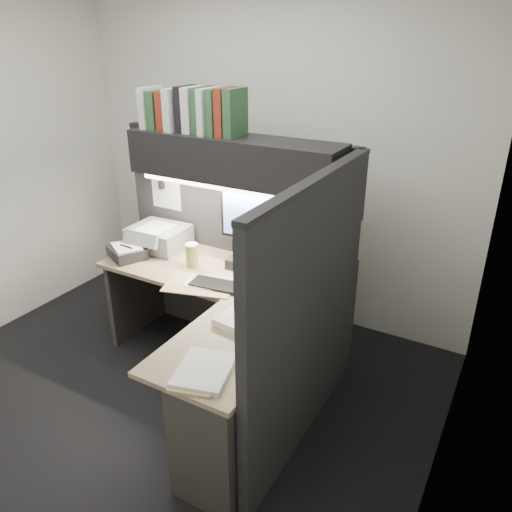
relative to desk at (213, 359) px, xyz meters
name	(u,v)px	position (x,y,z in m)	size (l,w,h in m)	color
floor	(164,393)	(-0.43, 0.00, -0.44)	(3.50, 3.50, 0.00)	black
wall_back	(269,156)	(-0.43, 1.50, 0.91)	(3.50, 0.04, 2.70)	white
wall_right	(465,275)	(1.32, 0.00, 0.91)	(0.04, 3.00, 2.70)	white
partition_back	(236,242)	(-0.40, 0.93, 0.36)	(1.90, 0.06, 1.60)	black
partition_right	(310,319)	(0.55, 0.18, 0.36)	(0.06, 1.50, 1.60)	black
desk	(213,359)	(0.00, 0.00, 0.00)	(1.70, 1.53, 0.73)	#998761
overhead_shelf	(233,159)	(-0.30, 0.75, 1.06)	(1.55, 0.34, 0.30)	black
task_light_tube	(222,188)	(-0.30, 0.61, 0.89)	(0.04, 0.04, 1.32)	white
monitor	(256,240)	(-0.11, 0.73, 0.51)	(0.53, 0.25, 0.57)	black
keyboard	(224,286)	(-0.14, 0.37, 0.30)	(0.47, 0.16, 0.02)	black
mousepad	(290,290)	(0.25, 0.55, 0.29)	(0.23, 0.21, 0.00)	#1C489B
mouse	(288,288)	(0.24, 0.54, 0.31)	(0.06, 0.10, 0.04)	black
telephone	(313,280)	(0.36, 0.68, 0.33)	(0.21, 0.22, 0.09)	#B8B28D
coffee_cup	(192,256)	(-0.53, 0.54, 0.37)	(0.09, 0.09, 0.17)	#B5A448
printer	(159,237)	(-0.96, 0.70, 0.37)	(0.42, 0.36, 0.17)	gray
notebook_stack	(127,252)	(-1.05, 0.42, 0.33)	(0.27, 0.23, 0.08)	black
open_folder	(201,285)	(-0.30, 0.32, 0.29)	(0.46, 0.30, 0.01)	tan
paper_stack_a	(237,321)	(0.17, 0.03, 0.31)	(0.23, 0.20, 0.04)	white
paper_stack_b	(204,371)	(0.26, -0.44, 0.30)	(0.26, 0.32, 0.03)	white
manila_stack	(197,376)	(0.25, -0.49, 0.29)	(0.22, 0.28, 0.02)	tan
binder_row	(193,110)	(-0.62, 0.76, 1.35)	(0.76, 0.25, 0.31)	silver
pinned_papers	(257,237)	(0.00, 0.56, 0.61)	(1.76, 1.31, 0.51)	white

